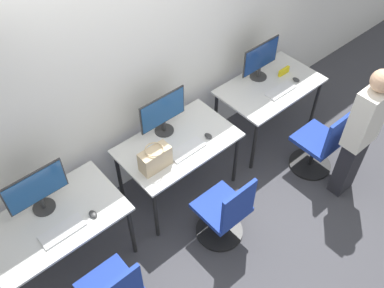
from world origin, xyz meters
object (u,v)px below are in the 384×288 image
object	(u,v)px
mouse_center	(208,136)
person_right	(361,132)
keyboard_left	(62,231)
keyboard_center	(187,150)
monitor_center	(163,113)
keyboard_right	(280,90)
mouse_right	(296,80)
office_chair_right	(320,146)
mouse_left	(93,214)
monitor_right	(261,59)
office_chair_center	(225,215)
handbag	(155,159)
monitor_left	(37,190)

from	to	relation	value
mouse_center	person_right	xyz separation A→B (m)	(1.08, -1.01, 0.11)
keyboard_left	keyboard_center	distance (m)	1.36
keyboard_left	monitor_center	xyz separation A→B (m)	(1.36, 0.37, 0.24)
keyboard_right	mouse_right	world-z (taller)	mouse_right
office_chair_right	person_right	world-z (taller)	person_right
keyboard_left	mouse_left	world-z (taller)	mouse_left
keyboard_center	office_chair_right	xyz separation A→B (m)	(1.37, -0.65, -0.39)
monitor_right	keyboard_right	xyz separation A→B (m)	(0.00, -0.34, -0.24)
keyboard_left	office_chair_right	xyz separation A→B (m)	(2.73, -0.63, -0.39)
keyboard_left	office_chair_right	world-z (taller)	office_chair_right
mouse_left	person_right	xyz separation A→B (m)	(2.44, -0.97, 0.11)
office_chair_center	office_chair_right	size ratio (longest dim) A/B	1.00
keyboard_center	handbag	size ratio (longest dim) A/B	1.26
monitor_left	office_chair_center	world-z (taller)	monitor_left
monitor_center	mouse_center	world-z (taller)	monitor_center
mouse_left	keyboard_center	size ratio (longest dim) A/B	0.24
mouse_left	person_right	distance (m)	2.63
monitor_right	office_chair_right	size ratio (longest dim) A/B	0.59
office_chair_center	person_right	world-z (taller)	person_right
office_chair_center	monitor_right	xyz separation A→B (m)	(1.41, 0.94, 0.63)
mouse_right	person_right	world-z (taller)	person_right
keyboard_left	office_chair_right	size ratio (longest dim) A/B	0.42
monitor_left	monitor_center	bearing A→B (deg)	2.31
keyboard_left	handbag	xyz separation A→B (m)	(1.01, 0.05, 0.11)
monitor_left	handbag	bearing A→B (deg)	-14.82
keyboard_left	office_chair_center	bearing A→B (deg)	-24.01
office_chair_center	person_right	xyz separation A→B (m)	(1.40, -0.41, 0.51)
mouse_left	office_chair_right	world-z (taller)	office_chair_right
keyboard_center	mouse_center	bearing A→B (deg)	-0.76
mouse_center	monitor_right	distance (m)	1.16
monitor_center	mouse_right	world-z (taller)	monitor_center
monitor_center	handbag	size ratio (longest dim) A/B	1.76
monitor_center	keyboard_right	world-z (taller)	monitor_center
handbag	monitor_right	bearing A→B (deg)	9.95
monitor_left	monitor_center	xyz separation A→B (m)	(1.36, 0.05, 0.00)
monitor_left	monitor_right	distance (m)	2.72
monitor_left	office_chair_center	bearing A→B (deg)	-34.46
monitor_center	mouse_center	bearing A→B (deg)	-52.34
monitor_left	mouse_left	world-z (taller)	monitor_left
mouse_left	mouse_right	distance (m)	2.72
monitor_center	mouse_center	distance (m)	0.51
keyboard_center	monitor_right	size ratio (longest dim) A/B	0.71
mouse_left	handbag	world-z (taller)	handbag
mouse_left	office_chair_right	xyz separation A→B (m)	(2.45, -0.60, -0.40)
keyboard_center	monitor_right	xyz separation A→B (m)	(1.36, 0.33, 0.24)
mouse_right	person_right	xyz separation A→B (m)	(-0.28, -1.01, 0.11)
mouse_right	monitor_left	bearing A→B (deg)	174.31
keyboard_left	mouse_left	distance (m)	0.28
keyboard_left	office_chair_center	size ratio (longest dim) A/B	0.42
keyboard_right	office_chair_center	bearing A→B (deg)	-156.81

